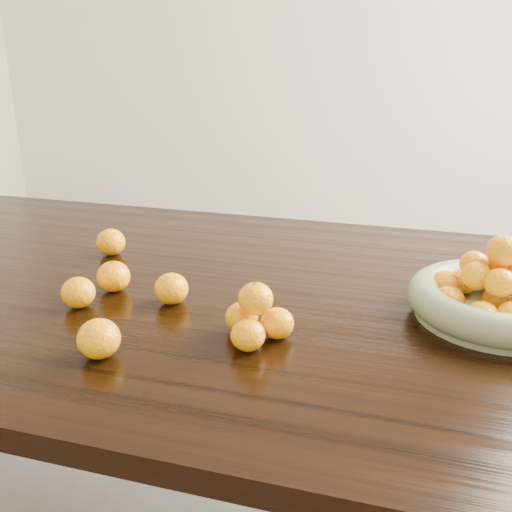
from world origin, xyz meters
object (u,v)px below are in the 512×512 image
(orange_pyramid, at_px, (256,318))
(loose_orange_0, at_px, (113,276))
(fruit_bowl, at_px, (497,297))
(dining_table, at_px, (258,331))

(orange_pyramid, distance_m, loose_orange_0, 0.34)
(fruit_bowl, bearing_deg, loose_orange_0, -173.51)
(fruit_bowl, relative_size, loose_orange_0, 4.62)
(fruit_bowl, distance_m, loose_orange_0, 0.71)
(dining_table, distance_m, orange_pyramid, 0.23)
(dining_table, xyz_separation_m, fruit_bowl, (0.43, 0.00, 0.13))
(dining_table, relative_size, orange_pyramid, 16.96)
(loose_orange_0, bearing_deg, dining_table, 16.17)
(dining_table, bearing_deg, orange_pyramid, -75.13)
(dining_table, xyz_separation_m, loose_orange_0, (-0.27, -0.08, 0.12))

